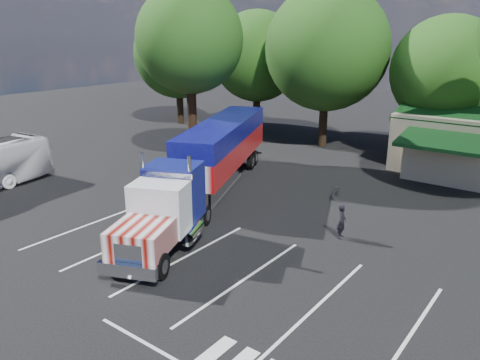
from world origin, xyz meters
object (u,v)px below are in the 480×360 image
Objects in this scene: woman at (342,222)px; silver_sedan at (478,168)px; bicycle at (336,191)px; semi_truck at (212,157)px.

silver_sedan is (3.08, 14.00, -0.08)m from woman.
bicycle is at bearing 151.09° from silver_sedan.
silver_sedan is at bearing -26.94° from woman.
bicycle is (-2.70, 5.00, -0.42)m from woman.
semi_truck reaches higher than woman.
woman reaches higher than silver_sedan.
semi_truck is 12.69× the size of bicycle.
woman is at bearing -75.90° from bicycle.
bicycle is at bearing 10.21° from semi_truck.
semi_truck is 17.74m from silver_sedan.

